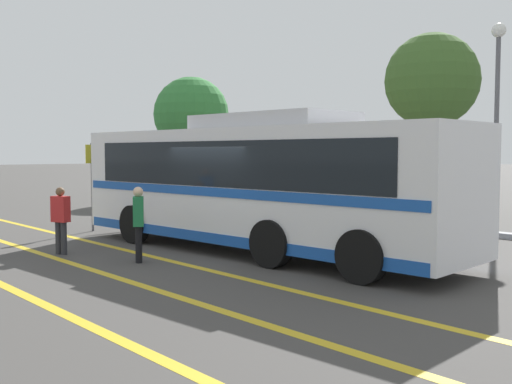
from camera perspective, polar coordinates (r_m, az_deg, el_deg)
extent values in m
plane|color=#423F3D|center=(14.24, -2.17, -5.82)|extent=(220.00, 220.00, 0.00)
cube|color=gold|center=(13.02, -7.29, -6.73)|extent=(30.56, 0.20, 0.01)
cube|color=gold|center=(12.15, -14.13, -7.58)|extent=(30.56, 0.20, 0.01)
cube|color=gold|center=(11.43, -22.42, -8.47)|extent=(30.56, 0.20, 0.01)
cube|color=#99999E|center=(19.40, 14.90, -3.15)|extent=(38.56, 0.36, 0.15)
cube|color=silver|center=(14.19, 0.00, 0.75)|extent=(10.71, 3.27, 2.60)
cube|color=black|center=(14.17, 0.00, 2.76)|extent=(9.24, 3.20, 1.02)
cube|color=#194CA5|center=(14.19, 0.00, 0.21)|extent=(10.51, 3.30, 0.20)
cube|color=#194CA5|center=(14.30, 0.00, -3.99)|extent=(10.50, 3.29, 0.24)
cube|color=black|center=(18.26, -12.05, 1.51)|extent=(0.20, 2.20, 1.91)
cube|color=black|center=(18.25, -12.10, 4.95)|extent=(0.17, 1.75, 0.24)
cube|color=silver|center=(13.82, 1.58, 6.75)|extent=(3.83, 2.27, 0.33)
cube|color=black|center=(18.57, -12.48, -1.94)|extent=(0.18, 1.87, 0.04)
cube|color=black|center=(18.59, -12.47, -2.56)|extent=(0.18, 1.87, 0.04)
cylinder|color=black|center=(16.01, -11.50, -3.01)|extent=(1.02, 0.35, 1.00)
cylinder|color=black|center=(17.47, -5.00, -2.39)|extent=(1.02, 0.35, 1.00)
cylinder|color=black|center=(12.35, 1.42, -4.94)|extent=(1.02, 0.35, 1.00)
cylinder|color=black|center=(14.19, 8.01, -3.84)|extent=(1.02, 0.35, 1.00)
cylinder|color=black|center=(10.99, 10.01, -6.08)|extent=(1.02, 0.35, 1.00)
cylinder|color=black|center=(13.03, 15.94, -4.63)|extent=(1.02, 0.35, 1.00)
cube|color=maroon|center=(26.63, -7.78, -0.12)|extent=(4.70, 2.23, 0.56)
cube|color=black|center=(26.50, -7.67, 1.01)|extent=(2.03, 1.82, 0.50)
cylinder|color=black|center=(27.46, -10.91, -0.62)|extent=(0.61, 0.24, 0.60)
cylinder|color=black|center=(28.34, -7.61, -0.45)|extent=(0.61, 0.24, 0.60)
cylinder|color=black|center=(24.97, -7.96, -1.02)|extent=(0.61, 0.24, 0.60)
cylinder|color=black|center=(25.93, -4.45, -0.82)|extent=(0.61, 0.24, 0.60)
cube|color=olive|center=(21.23, 2.97, -1.03)|extent=(4.67, 2.21, 0.59)
cube|color=black|center=(21.27, 2.74, 0.34)|extent=(2.02, 1.81, 0.42)
cylinder|color=black|center=(21.07, 7.48, -1.90)|extent=(0.61, 0.24, 0.60)
cylinder|color=black|center=(19.66, 4.29, -2.29)|extent=(0.61, 0.24, 0.60)
cylinder|color=black|center=(22.87, 1.82, -1.43)|extent=(0.61, 0.24, 0.60)
cylinder|color=black|center=(21.57, -1.45, -1.74)|extent=(0.61, 0.24, 0.60)
cylinder|color=#2D2D33|center=(14.63, -17.83, -4.23)|extent=(0.14, 0.14, 0.76)
cylinder|color=#2D2D33|center=(14.75, -18.30, -4.17)|extent=(0.14, 0.14, 0.76)
cube|color=red|center=(14.61, -18.12, -1.55)|extent=(0.47, 0.35, 0.60)
sphere|color=brown|center=(14.58, -18.15, 0.03)|extent=(0.21, 0.21, 0.21)
cylinder|color=black|center=(13.30, -11.10, -4.83)|extent=(0.14, 0.14, 0.79)
cylinder|color=black|center=(13.14, -11.11, -4.94)|extent=(0.14, 0.14, 0.79)
cube|color=#1E723F|center=(13.13, -11.14, -1.82)|extent=(0.47, 0.41, 0.63)
sphere|color=beige|center=(13.10, -11.17, 0.02)|extent=(0.22, 0.22, 0.22)
cylinder|color=#59595E|center=(18.68, -15.33, 0.44)|extent=(0.07, 0.07, 2.66)
cube|color=yellow|center=(18.65, -15.38, 3.51)|extent=(0.06, 0.40, 0.56)
cylinder|color=#59595E|center=(19.67, 21.90, 5.09)|extent=(0.14, 0.14, 5.83)
sphere|color=silver|center=(20.00, 22.13, 14.08)|extent=(0.43, 0.43, 0.43)
cylinder|color=#513823|center=(30.92, -6.14, 2.02)|extent=(0.28, 0.28, 2.87)
sphere|color=#337A38|center=(30.96, -6.18, 7.34)|extent=(3.83, 3.83, 3.83)
cylinder|color=#513823|center=(23.35, 16.26, 2.40)|extent=(0.28, 0.28, 3.75)
sphere|color=#3D6028|center=(23.50, 16.41, 10.17)|extent=(3.48, 3.48, 3.48)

